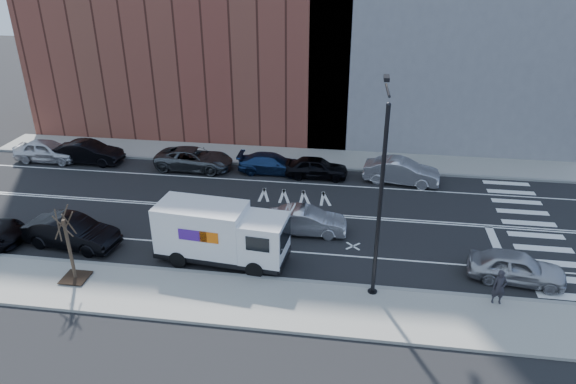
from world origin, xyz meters
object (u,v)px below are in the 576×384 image
(far_parked_a, at_px, (47,151))
(far_parked_b, at_px, (89,152))
(driving_sedan, at_px, (306,221))
(near_parked_front, at_px, (516,267))
(pedestrian, at_px, (499,287))
(fedex_van, at_px, (220,233))

(far_parked_a, distance_m, far_parked_b, 3.20)
(driving_sedan, bearing_deg, far_parked_a, 67.34)
(far_parked_b, bearing_deg, near_parked_front, -110.51)
(far_parked_b, xyz_separation_m, pedestrian, (26.05, -13.14, 0.17))
(far_parked_a, height_order, far_parked_b, far_parked_a)
(far_parked_a, xyz_separation_m, far_parked_b, (3.20, 0.13, -0.01))
(driving_sedan, distance_m, pedestrian, 10.49)
(fedex_van, relative_size, driving_sedan, 1.53)
(near_parked_front, bearing_deg, pedestrian, 156.87)
(far_parked_a, distance_m, pedestrian, 32.01)
(fedex_van, xyz_separation_m, far_parked_a, (-16.22, 11.20, -0.76))
(near_parked_front, bearing_deg, far_parked_b, 75.96)
(far_parked_a, bearing_deg, driving_sedan, -110.80)
(driving_sedan, height_order, near_parked_front, near_parked_front)
(far_parked_a, xyz_separation_m, pedestrian, (29.25, -13.00, 0.16))
(fedex_van, xyz_separation_m, near_parked_front, (14.30, 0.30, -0.83))
(fedex_van, relative_size, far_parked_b, 1.38)
(near_parked_front, height_order, pedestrian, pedestrian)
(far_parked_a, bearing_deg, far_parked_b, -87.25)
(driving_sedan, height_order, pedestrian, pedestrian)
(far_parked_b, distance_m, driving_sedan, 18.72)
(fedex_van, bearing_deg, far_parked_a, 150.79)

